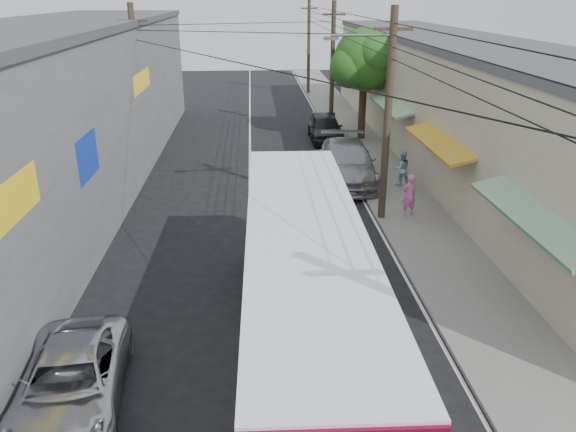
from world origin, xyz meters
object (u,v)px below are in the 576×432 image
object	(u,v)px
jeepney	(71,382)
pedestrian_far	(402,169)
parked_car_mid	(325,128)
parked_car_far	(323,125)
coach_bus	(304,291)
pedestrian_near	(409,195)
parked_suv	(347,162)

from	to	relation	value
jeepney	pedestrian_far	world-z (taller)	pedestrian_far
parked_car_mid	parked_car_far	bearing A→B (deg)	89.30
parked_car_mid	coach_bus	bearing A→B (deg)	-99.26
pedestrian_near	jeepney	bearing A→B (deg)	30.49
coach_bus	parked_car_mid	xyz separation A→B (m)	(3.30, 21.90, -1.08)
pedestrian_near	pedestrian_far	distance (m)	3.75
pedestrian_far	coach_bus	bearing A→B (deg)	59.24
jeepney	pedestrian_near	size ratio (longest dim) A/B	2.78
jeepney	parked_suv	bearing A→B (deg)	55.38
parked_suv	pedestrian_far	size ratio (longest dim) A/B	3.93
parked_suv	parked_car_mid	bearing A→B (deg)	94.09
coach_bus	parked_car_far	bearing A→B (deg)	82.90
coach_bus	jeepney	bearing A→B (deg)	-163.41
jeepney	parked_suv	xyz separation A→B (m)	(8.40, 15.32, 0.27)
coach_bus	parked_suv	size ratio (longest dim) A/B	2.00
pedestrian_near	pedestrian_far	size ratio (longest dim) A/B	1.05
coach_bus	parked_car_mid	world-z (taller)	coach_bus
parked_car_far	pedestrian_near	world-z (taller)	pedestrian_near
coach_bus	pedestrian_near	distance (m)	10.36
pedestrian_far	jeepney	bearing A→B (deg)	45.93
pedestrian_far	parked_suv	bearing A→B (deg)	-33.46
coach_bus	parked_suv	distance (m)	14.31
pedestrian_far	parked_car_far	bearing A→B (deg)	-84.06
parked_car_mid	parked_car_far	world-z (taller)	parked_car_mid
jeepney	parked_car_far	size ratio (longest dim) A/B	1.11
coach_bus	parked_car_far	distance (m)	23.30
parked_suv	pedestrian_far	world-z (taller)	parked_suv
parked_car_mid	pedestrian_far	size ratio (longest dim) A/B	2.88
coach_bus	jeepney	size ratio (longest dim) A/B	2.69
parked_car_mid	pedestrian_near	distance (m)	12.98
parked_car_mid	pedestrian_far	distance (m)	9.47
parked_car_mid	parked_car_far	size ratio (longest dim) A/B	1.09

